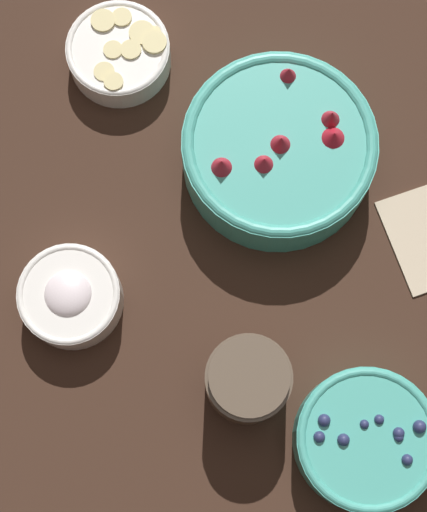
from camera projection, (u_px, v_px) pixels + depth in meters
ground_plane at (243, 255)px, 1.08m from camera, size 4.00×4.00×0.00m
bowl_strawberries at (279, 150)px, 1.06m from camera, size 0.24×0.24×0.09m
bowl_blueberries at (366, 440)px, 0.99m from camera, size 0.17×0.17×0.07m
bowl_bananas at (119, 52)px, 1.11m from camera, size 0.13×0.13×0.05m
bowl_cream at (70, 296)px, 1.03m from camera, size 0.12×0.12×0.06m
jar_chocolate at (247, 381)px, 1.00m from camera, size 0.10×0.10×0.10m
napkin at (427, 238)px, 1.08m from camera, size 0.16×0.14×0.01m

